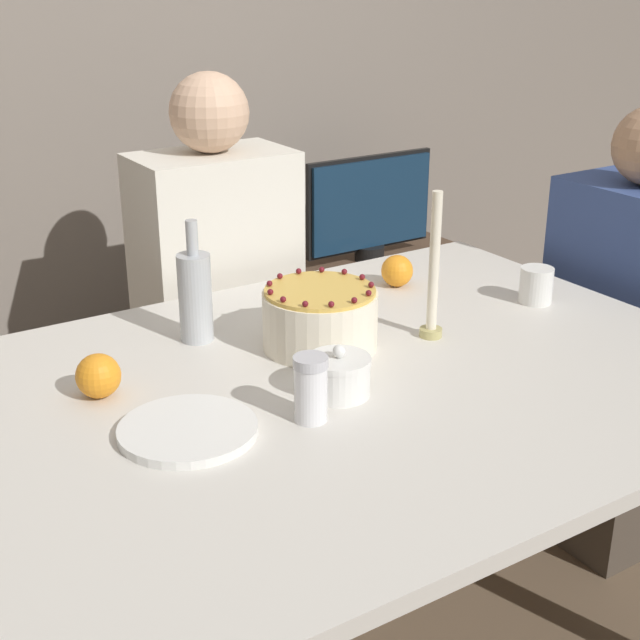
{
  "coord_description": "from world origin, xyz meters",
  "views": [
    {
      "loc": [
        -0.85,
        -1.25,
        1.49
      ],
      "look_at": [
        0.05,
        0.15,
        0.82
      ],
      "focal_mm": 50.0,
      "sensor_mm": 36.0,
      "label": 1
    }
  ],
  "objects_px": {
    "sugar_bowl": "(339,376)",
    "tv_monitor": "(370,207)",
    "candle": "(433,278)",
    "bottle": "(195,295)",
    "sugar_shaker": "(311,388)",
    "person_woman_floral": "(622,363)",
    "person_man_blue_shirt": "(220,340)",
    "cake": "(320,318)"
  },
  "relations": [
    {
      "from": "bottle",
      "to": "person_woman_floral",
      "type": "height_order",
      "value": "person_woman_floral"
    },
    {
      "from": "person_woman_floral",
      "to": "tv_monitor",
      "type": "bearing_deg",
      "value": 7.45
    },
    {
      "from": "candle",
      "to": "sugar_bowl",
      "type": "bearing_deg",
      "value": -158.94
    },
    {
      "from": "candle",
      "to": "person_woman_floral",
      "type": "bearing_deg",
      "value": 3.8
    },
    {
      "from": "sugar_shaker",
      "to": "bottle",
      "type": "distance_m",
      "value": 0.42
    },
    {
      "from": "sugar_bowl",
      "to": "tv_monitor",
      "type": "relative_size",
      "value": 0.24
    },
    {
      "from": "bottle",
      "to": "person_woman_floral",
      "type": "distance_m",
      "value": 1.19
    },
    {
      "from": "sugar_bowl",
      "to": "sugar_shaker",
      "type": "distance_m",
      "value": 0.11
    },
    {
      "from": "sugar_shaker",
      "to": "sugar_bowl",
      "type": "bearing_deg",
      "value": 29.92
    },
    {
      "from": "sugar_shaker",
      "to": "person_woman_floral",
      "type": "bearing_deg",
      "value": 11.26
    },
    {
      "from": "sugar_shaker",
      "to": "candle",
      "type": "relative_size",
      "value": 0.38
    },
    {
      "from": "sugar_shaker",
      "to": "person_man_blue_shirt",
      "type": "height_order",
      "value": "person_man_blue_shirt"
    },
    {
      "from": "person_man_blue_shirt",
      "to": "tv_monitor",
      "type": "distance_m",
      "value": 0.82
    },
    {
      "from": "cake",
      "to": "bottle",
      "type": "relative_size",
      "value": 0.91
    },
    {
      "from": "cake",
      "to": "bottle",
      "type": "bearing_deg",
      "value": 139.04
    },
    {
      "from": "candle",
      "to": "person_man_blue_shirt",
      "type": "relative_size",
      "value": 0.25
    },
    {
      "from": "bottle",
      "to": "person_woman_floral",
      "type": "xyz_separation_m",
      "value": [
        1.12,
        -0.2,
        -0.35
      ]
    },
    {
      "from": "candle",
      "to": "sugar_shaker",
      "type": "bearing_deg",
      "value": -156.77
    },
    {
      "from": "candle",
      "to": "tv_monitor",
      "type": "relative_size",
      "value": 0.64
    },
    {
      "from": "person_woman_floral",
      "to": "cake",
      "type": "bearing_deg",
      "value": 87.95
    },
    {
      "from": "person_woman_floral",
      "to": "sugar_shaker",
      "type": "bearing_deg",
      "value": 101.26
    },
    {
      "from": "sugar_bowl",
      "to": "tv_monitor",
      "type": "distance_m",
      "value": 1.44
    },
    {
      "from": "candle",
      "to": "person_man_blue_shirt",
      "type": "distance_m",
      "value": 0.79
    },
    {
      "from": "sugar_shaker",
      "to": "person_woman_floral",
      "type": "height_order",
      "value": "person_woman_floral"
    },
    {
      "from": "sugar_bowl",
      "to": "person_woman_floral",
      "type": "relative_size",
      "value": 0.1
    },
    {
      "from": "sugar_bowl",
      "to": "candle",
      "type": "height_order",
      "value": "candle"
    },
    {
      "from": "cake",
      "to": "bottle",
      "type": "xyz_separation_m",
      "value": [
        -0.19,
        0.17,
        0.04
      ]
    },
    {
      "from": "person_man_blue_shirt",
      "to": "tv_monitor",
      "type": "bearing_deg",
      "value": -155.79
    },
    {
      "from": "cake",
      "to": "person_woman_floral",
      "type": "height_order",
      "value": "person_woman_floral"
    },
    {
      "from": "sugar_shaker",
      "to": "tv_monitor",
      "type": "bearing_deg",
      "value": 50.54
    },
    {
      "from": "candle",
      "to": "bottle",
      "type": "bearing_deg",
      "value": 149.29
    },
    {
      "from": "cake",
      "to": "person_man_blue_shirt",
      "type": "height_order",
      "value": "person_man_blue_shirt"
    },
    {
      "from": "person_man_blue_shirt",
      "to": "tv_monitor",
      "type": "height_order",
      "value": "person_man_blue_shirt"
    },
    {
      "from": "person_woman_floral",
      "to": "bottle",
      "type": "bearing_deg",
      "value": 79.81
    },
    {
      "from": "candle",
      "to": "bottle",
      "type": "distance_m",
      "value": 0.49
    },
    {
      "from": "candle",
      "to": "person_woman_floral",
      "type": "relative_size",
      "value": 0.26
    },
    {
      "from": "sugar_bowl",
      "to": "person_man_blue_shirt",
      "type": "height_order",
      "value": "person_man_blue_shirt"
    },
    {
      "from": "person_man_blue_shirt",
      "to": "person_woman_floral",
      "type": "distance_m",
      "value": 1.07
    },
    {
      "from": "cake",
      "to": "tv_monitor",
      "type": "bearing_deg",
      "value": 49.56
    },
    {
      "from": "sugar_bowl",
      "to": "candle",
      "type": "xyz_separation_m",
      "value": [
        0.31,
        0.12,
        0.09
      ]
    },
    {
      "from": "person_man_blue_shirt",
      "to": "person_woman_floral",
      "type": "bearing_deg",
      "value": 143.18
    },
    {
      "from": "tv_monitor",
      "to": "person_man_blue_shirt",
      "type": "bearing_deg",
      "value": -155.79
    }
  ]
}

